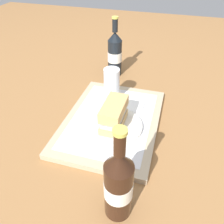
{
  "coord_description": "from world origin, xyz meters",
  "views": [
    {
      "loc": [
        -0.58,
        -0.17,
        0.53
      ],
      "look_at": [
        0.0,
        0.0,
        0.05
      ],
      "focal_mm": 36.02,
      "sensor_mm": 36.0,
      "label": 1
    }
  ],
  "objects_px": {
    "sandwich": "(114,114)",
    "plate": "(114,126)",
    "second_bottle": "(118,184)",
    "beer_glass": "(112,82)",
    "beer_bottle": "(115,54)"
  },
  "relations": [
    {
      "from": "plate",
      "to": "sandwich",
      "type": "bearing_deg",
      "value": -0.89
    },
    {
      "from": "beer_glass",
      "to": "plate",
      "type": "bearing_deg",
      "value": -161.45
    },
    {
      "from": "sandwich",
      "to": "plate",
      "type": "bearing_deg",
      "value": 180.0
    },
    {
      "from": "beer_bottle",
      "to": "second_bottle",
      "type": "relative_size",
      "value": 1.0
    },
    {
      "from": "beer_glass",
      "to": "second_bottle",
      "type": "distance_m",
      "value": 0.45
    },
    {
      "from": "plate",
      "to": "sandwich",
      "type": "relative_size",
      "value": 1.42
    },
    {
      "from": "second_bottle",
      "to": "beer_glass",
      "type": "bearing_deg",
      "value": 18.08
    },
    {
      "from": "beer_bottle",
      "to": "plate",
      "type": "bearing_deg",
      "value": -164.81
    },
    {
      "from": "plate",
      "to": "beer_bottle",
      "type": "relative_size",
      "value": 0.71
    },
    {
      "from": "beer_bottle",
      "to": "second_bottle",
      "type": "xyz_separation_m",
      "value": [
        -0.66,
        -0.19,
        0.0
      ]
    },
    {
      "from": "sandwich",
      "to": "beer_bottle",
      "type": "distance_m",
      "value": 0.41
    },
    {
      "from": "beer_bottle",
      "to": "beer_glass",
      "type": "bearing_deg",
      "value": -167.32
    },
    {
      "from": "sandwich",
      "to": "beer_bottle",
      "type": "relative_size",
      "value": 0.5
    },
    {
      "from": "sandwich",
      "to": "beer_bottle",
      "type": "height_order",
      "value": "beer_bottle"
    },
    {
      "from": "sandwich",
      "to": "beer_glass",
      "type": "xyz_separation_m",
      "value": [
        0.16,
        0.06,
        0.01
      ]
    }
  ]
}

